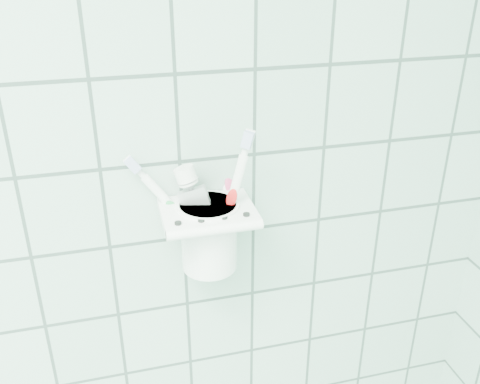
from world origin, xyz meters
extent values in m
cube|color=white|center=(0.64, 1.19, 1.30)|extent=(0.05, 0.02, 0.03)
cube|color=white|center=(0.64, 1.15, 1.31)|extent=(0.12, 0.09, 0.01)
cylinder|color=white|center=(0.64, 1.10, 1.31)|extent=(0.12, 0.01, 0.01)
cylinder|color=black|center=(0.60, 1.12, 1.32)|extent=(0.01, 0.01, 0.00)
cylinder|color=black|center=(0.62, 1.12, 1.32)|extent=(0.01, 0.01, 0.00)
cylinder|color=black|center=(0.65, 1.12, 1.32)|extent=(0.01, 0.01, 0.00)
cylinder|color=black|center=(0.68, 1.12, 1.32)|extent=(0.01, 0.01, 0.00)
cylinder|color=white|center=(0.64, 1.16, 1.27)|extent=(0.07, 0.07, 0.10)
cylinder|color=white|center=(0.64, 1.16, 1.32)|extent=(0.08, 0.08, 0.01)
cylinder|color=black|center=(0.64, 1.16, 1.32)|extent=(0.07, 0.07, 0.00)
cylinder|color=white|center=(0.65, 1.17, 1.31)|extent=(0.10, 0.03, 0.13)
cylinder|color=white|center=(0.65, 1.17, 1.40)|extent=(0.02, 0.01, 0.02)
cube|color=silver|center=(0.65, 1.16, 1.41)|extent=(0.02, 0.01, 0.02)
cube|color=white|center=(0.65, 1.17, 1.41)|extent=(0.02, 0.01, 0.03)
ellipsoid|color=green|center=(0.65, 1.16, 1.33)|extent=(0.03, 0.01, 0.03)
cylinder|color=white|center=(0.66, 1.16, 1.32)|extent=(0.05, 0.09, 0.15)
cylinder|color=white|center=(0.66, 1.16, 1.42)|extent=(0.02, 0.02, 0.03)
cube|color=silver|center=(0.66, 1.15, 1.43)|extent=(0.02, 0.02, 0.03)
cube|color=white|center=(0.66, 1.16, 1.43)|extent=(0.02, 0.02, 0.03)
ellipsoid|color=#D83F72|center=(0.66, 1.15, 1.34)|extent=(0.02, 0.02, 0.03)
cylinder|color=white|center=(0.65, 1.16, 1.31)|extent=(0.05, 0.02, 0.15)
cylinder|color=white|center=(0.65, 1.16, 1.40)|extent=(0.02, 0.01, 0.02)
cube|color=silver|center=(0.65, 1.15, 1.42)|extent=(0.02, 0.01, 0.02)
cube|color=white|center=(0.65, 1.16, 1.42)|extent=(0.02, 0.01, 0.03)
ellipsoid|color=red|center=(0.65, 1.15, 1.33)|extent=(0.02, 0.01, 0.03)
cube|color=silver|center=(0.65, 1.15, 1.29)|extent=(0.07, 0.03, 0.11)
cube|color=silver|center=(0.65, 1.15, 1.24)|extent=(0.04, 0.01, 0.02)
cone|color=silver|center=(0.65, 1.15, 1.35)|extent=(0.04, 0.04, 0.03)
cylinder|color=white|center=(0.65, 1.15, 1.37)|extent=(0.04, 0.03, 0.03)
camera|label=1|loc=(0.53, 0.55, 1.64)|focal=40.00mm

